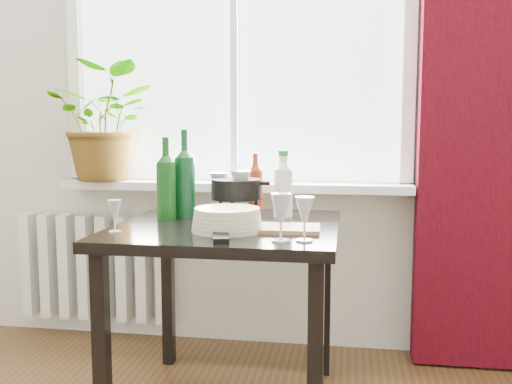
% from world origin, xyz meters
% --- Properties ---
extents(window, '(1.72, 0.08, 1.62)m').
position_xyz_m(window, '(0.00, 2.22, 1.60)').
color(window, white).
rests_on(window, ground).
extents(windowsill, '(1.72, 0.20, 0.04)m').
position_xyz_m(windowsill, '(0.00, 2.15, 0.82)').
color(windowsill, silver).
rests_on(windowsill, ground).
extents(curtain, '(0.50, 0.12, 2.56)m').
position_xyz_m(curtain, '(1.12, 2.12, 1.30)').
color(curtain, '#33040C').
rests_on(curtain, ground).
extents(radiator, '(0.80, 0.10, 0.55)m').
position_xyz_m(radiator, '(-0.75, 2.18, 0.38)').
color(radiator, silver).
rests_on(radiator, ground).
extents(table, '(0.85, 0.85, 0.74)m').
position_xyz_m(table, '(0.10, 1.55, 0.65)').
color(table, black).
rests_on(table, ground).
extents(potted_plant, '(0.53, 0.47, 0.58)m').
position_xyz_m(potted_plant, '(-0.64, 2.13, 1.14)').
color(potted_plant, '#236C1C').
rests_on(potted_plant, windowsill).
extents(wine_bottle_left, '(0.09, 0.09, 0.34)m').
position_xyz_m(wine_bottle_left, '(-0.17, 1.64, 0.91)').
color(wine_bottle_left, '#0C410F').
rests_on(wine_bottle_left, table).
extents(wine_bottle_right, '(0.11, 0.11, 0.37)m').
position_xyz_m(wine_bottle_right, '(-0.12, 1.71, 0.93)').
color(wine_bottle_right, '#0B3A1B').
rests_on(wine_bottle_right, table).
extents(bottle_amber, '(0.08, 0.08, 0.27)m').
position_xyz_m(bottle_amber, '(0.15, 1.90, 0.87)').
color(bottle_amber, '#651F0B').
rests_on(bottle_amber, table).
extents(cleaning_bottle, '(0.10, 0.10, 0.28)m').
position_xyz_m(cleaning_bottle, '(0.29, 1.77, 0.88)').
color(cleaning_bottle, white).
rests_on(cleaning_bottle, table).
extents(wineglass_front_right, '(0.08, 0.08, 0.16)m').
position_xyz_m(wineglass_front_right, '(0.34, 1.25, 0.82)').
color(wineglass_front_right, silver).
rests_on(wineglass_front_right, table).
extents(wineglass_far_right, '(0.08, 0.08, 0.15)m').
position_xyz_m(wineglass_far_right, '(0.42, 1.26, 0.82)').
color(wineglass_far_right, silver).
rests_on(wineglass_far_right, table).
extents(wineglass_back_center, '(0.09, 0.09, 0.20)m').
position_xyz_m(wineglass_back_center, '(0.12, 1.70, 0.84)').
color(wineglass_back_center, silver).
rests_on(wineglass_back_center, table).
extents(wineglass_back_left, '(0.09, 0.09, 0.18)m').
position_xyz_m(wineglass_back_left, '(0.01, 1.79, 0.83)').
color(wineglass_back_left, '#B1B7BF').
rests_on(wineglass_back_left, table).
extents(wineglass_front_left, '(0.06, 0.06, 0.12)m').
position_xyz_m(wineglass_front_left, '(-0.26, 1.31, 0.80)').
color(wineglass_front_left, silver).
rests_on(wineglass_front_left, table).
extents(plate_stack, '(0.29, 0.29, 0.08)m').
position_xyz_m(plate_stack, '(0.13, 1.40, 0.78)').
color(plate_stack, beige).
rests_on(plate_stack, table).
extents(fondue_pot, '(0.29, 0.27, 0.16)m').
position_xyz_m(fondue_pot, '(0.10, 1.71, 0.82)').
color(fondue_pot, black).
rests_on(fondue_pot, table).
extents(tv_remote, '(0.09, 0.18, 0.02)m').
position_xyz_m(tv_remote, '(0.14, 1.25, 0.75)').
color(tv_remote, black).
rests_on(tv_remote, table).
extents(cutting_board, '(0.28, 0.19, 0.01)m').
position_xyz_m(cutting_board, '(0.32, 1.45, 0.75)').
color(cutting_board, '#9D7147').
rests_on(cutting_board, table).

